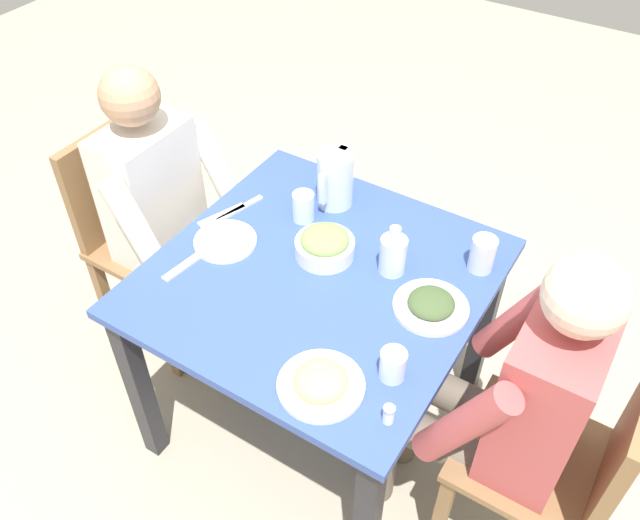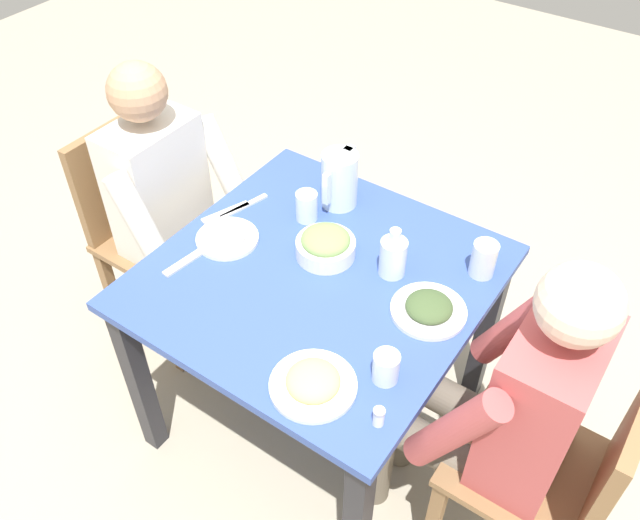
# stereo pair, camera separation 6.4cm
# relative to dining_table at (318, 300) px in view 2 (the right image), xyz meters

# --- Properties ---
(ground_plane) EXTENTS (8.00, 8.00, 0.00)m
(ground_plane) POSITION_rel_dining_table_xyz_m (0.00, 0.00, -0.63)
(ground_plane) COLOR #9E937F
(dining_table) EXTENTS (0.95, 0.95, 0.74)m
(dining_table) POSITION_rel_dining_table_xyz_m (0.00, 0.00, 0.00)
(dining_table) COLOR #334C99
(dining_table) RESTS_ON ground_plane
(chair_near) EXTENTS (0.40, 0.40, 0.90)m
(chair_near) POSITION_rel_dining_table_xyz_m (-0.04, -0.82, -0.11)
(chair_near) COLOR olive
(chair_near) RESTS_ON ground_plane
(chair_far) EXTENTS (0.40, 0.40, 0.90)m
(chair_far) POSITION_rel_dining_table_xyz_m (0.06, 0.82, -0.11)
(chair_far) COLOR olive
(chair_far) RESTS_ON ground_plane
(diner_near) EXTENTS (0.48, 0.53, 1.19)m
(diner_near) POSITION_rel_dining_table_xyz_m (-0.04, -0.62, 0.03)
(diner_near) COLOR silver
(diner_near) RESTS_ON ground_plane
(diner_far) EXTENTS (0.48, 0.53, 1.19)m
(diner_far) POSITION_rel_dining_table_xyz_m (0.06, 0.62, 0.03)
(diner_far) COLOR #B24C4C
(diner_far) RESTS_ON ground_plane
(water_pitcher) EXTENTS (0.16, 0.12, 0.19)m
(water_pitcher) POSITION_rel_dining_table_xyz_m (-0.32, -0.14, 0.21)
(water_pitcher) COLOR silver
(water_pitcher) RESTS_ON dining_table
(salad_bowl) EXTENTS (0.18, 0.18, 0.09)m
(salad_bowl) POSITION_rel_dining_table_xyz_m (-0.08, -0.03, 0.16)
(salad_bowl) COLOR white
(salad_bowl) RESTS_ON dining_table
(plate_fries) EXTENTS (0.22, 0.22, 0.06)m
(plate_fries) POSITION_rel_dining_table_xyz_m (0.34, 0.22, 0.14)
(plate_fries) COLOR white
(plate_fries) RESTS_ON dining_table
(plate_dolmas) EXTENTS (0.21, 0.21, 0.05)m
(plate_dolmas) POSITION_rel_dining_table_xyz_m (-0.05, 0.34, 0.13)
(plate_dolmas) COLOR white
(plate_dolmas) RESTS_ON dining_table
(plate_yoghurt) EXTENTS (0.20, 0.20, 0.05)m
(plate_yoghurt) POSITION_rel_dining_table_xyz_m (0.04, -0.32, 0.14)
(plate_yoghurt) COLOR white
(plate_yoghurt) RESTS_ON dining_table
(water_glass_center) EXTENTS (0.07, 0.07, 0.09)m
(water_glass_center) POSITION_rel_dining_table_xyz_m (0.22, 0.36, 0.16)
(water_glass_center) COLOR silver
(water_glass_center) RESTS_ON dining_table
(water_glass_far_right) EXTENTS (0.07, 0.07, 0.10)m
(water_glass_far_right) POSITION_rel_dining_table_xyz_m (-0.19, -0.18, 0.17)
(water_glass_far_right) COLOR silver
(water_glass_far_right) RESTS_ON dining_table
(water_glass_far_left) EXTENTS (0.07, 0.07, 0.11)m
(water_glass_far_left) POSITION_rel_dining_table_xyz_m (-0.28, 0.40, 0.17)
(water_glass_far_left) COLOR silver
(water_glass_far_left) RESTS_ON dining_table
(oil_carafe) EXTENTS (0.08, 0.08, 0.16)m
(oil_carafe) POSITION_rel_dining_table_xyz_m (-0.13, 0.18, 0.17)
(oil_carafe) COLOR silver
(oil_carafe) RESTS_ON dining_table
(salt_shaker) EXTENTS (0.03, 0.03, 0.05)m
(salt_shaker) POSITION_rel_dining_table_xyz_m (0.34, 0.41, 0.14)
(salt_shaker) COLOR white
(salt_shaker) RESTS_ON dining_table
(fork_near) EXTENTS (0.17, 0.08, 0.01)m
(fork_near) POSITION_rel_dining_table_xyz_m (-0.06, -0.41, 0.12)
(fork_near) COLOR silver
(fork_near) RESTS_ON dining_table
(knife_near) EXTENTS (0.18, 0.06, 0.01)m
(knife_near) POSITION_rel_dining_table_xyz_m (-0.12, -0.38, 0.12)
(knife_near) COLOR silver
(knife_near) RESTS_ON dining_table
(fork_far) EXTENTS (0.17, 0.05, 0.01)m
(fork_far) POSITION_rel_dining_table_xyz_m (0.18, -0.36, 0.12)
(fork_far) COLOR silver
(fork_far) RESTS_ON dining_table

